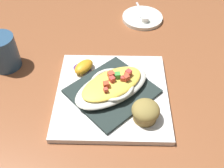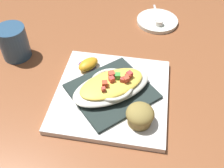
{
  "view_description": "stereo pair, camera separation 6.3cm",
  "coord_description": "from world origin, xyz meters",
  "px_view_note": "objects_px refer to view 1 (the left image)",
  "views": [
    {
      "loc": [
        0.06,
        0.43,
        0.51
      ],
      "look_at": [
        0.0,
        0.0,
        0.05
      ],
      "focal_mm": 43.21,
      "sensor_mm": 36.0,
      "label": 1
    },
    {
      "loc": [
        0.0,
        0.43,
        0.51
      ],
      "look_at": [
        0.0,
        0.0,
        0.05
      ],
      "focal_mm": 43.21,
      "sensor_mm": 36.0,
      "label": 2
    }
  ],
  "objects_px": {
    "square_plate": "(112,94)",
    "coffee_mug": "(3,54)",
    "creamer_saucer": "(142,18)",
    "spoon": "(142,14)",
    "orange_garnish": "(84,67)",
    "creamer_cup_0": "(145,19)",
    "muffin": "(146,112)",
    "gratin_dish": "(112,85)"
  },
  "relations": [
    {
      "from": "gratin_dish",
      "to": "creamer_saucer",
      "type": "xyz_separation_m",
      "value": [
        -0.15,
        -0.32,
        -0.03
      ]
    },
    {
      "from": "gratin_dish",
      "to": "muffin",
      "type": "height_order",
      "value": "gratin_dish"
    },
    {
      "from": "square_plate",
      "to": "coffee_mug",
      "type": "height_order",
      "value": "coffee_mug"
    },
    {
      "from": "square_plate",
      "to": "gratin_dish",
      "type": "bearing_deg",
      "value": -162.0
    },
    {
      "from": "gratin_dish",
      "to": "muffin",
      "type": "relative_size",
      "value": 3.54
    },
    {
      "from": "orange_garnish",
      "to": "muffin",
      "type": "bearing_deg",
      "value": 125.15
    },
    {
      "from": "creamer_saucer",
      "to": "creamer_cup_0",
      "type": "distance_m",
      "value": 0.03
    },
    {
      "from": "gratin_dish",
      "to": "spoon",
      "type": "height_order",
      "value": "gratin_dish"
    },
    {
      "from": "gratin_dish",
      "to": "orange_garnish",
      "type": "relative_size",
      "value": 3.28
    },
    {
      "from": "coffee_mug",
      "to": "creamer_saucer",
      "type": "height_order",
      "value": "coffee_mug"
    },
    {
      "from": "spoon",
      "to": "coffee_mug",
      "type": "bearing_deg",
      "value": 22.08
    },
    {
      "from": "square_plate",
      "to": "coffee_mug",
      "type": "bearing_deg",
      "value": -30.0
    },
    {
      "from": "square_plate",
      "to": "muffin",
      "type": "distance_m",
      "value": 0.11
    },
    {
      "from": "orange_garnish",
      "to": "creamer_saucer",
      "type": "relative_size",
      "value": 0.51
    },
    {
      "from": "orange_garnish",
      "to": "coffee_mug",
      "type": "height_order",
      "value": "coffee_mug"
    },
    {
      "from": "creamer_saucer",
      "to": "creamer_cup_0",
      "type": "xyz_separation_m",
      "value": [
        -0.0,
        0.03,
        0.01
      ]
    },
    {
      "from": "spoon",
      "to": "square_plate",
      "type": "bearing_deg",
      "value": 65.41
    },
    {
      "from": "orange_garnish",
      "to": "square_plate",
      "type": "bearing_deg",
      "value": 125.12
    },
    {
      "from": "gratin_dish",
      "to": "orange_garnish",
      "type": "height_order",
      "value": "gratin_dish"
    },
    {
      "from": "orange_garnish",
      "to": "spoon",
      "type": "relative_size",
      "value": 0.69
    },
    {
      "from": "creamer_saucer",
      "to": "spoon",
      "type": "distance_m",
      "value": 0.01
    },
    {
      "from": "orange_garnish",
      "to": "spoon",
      "type": "bearing_deg",
      "value": -131.47
    },
    {
      "from": "square_plate",
      "to": "spoon",
      "type": "bearing_deg",
      "value": -114.59
    },
    {
      "from": "coffee_mug",
      "to": "creamer_cup_0",
      "type": "bearing_deg",
      "value": -162.6
    },
    {
      "from": "orange_garnish",
      "to": "creamer_saucer",
      "type": "height_order",
      "value": "orange_garnish"
    },
    {
      "from": "muffin",
      "to": "square_plate",
      "type": "bearing_deg",
      "value": -54.81
    },
    {
      "from": "muffin",
      "to": "coffee_mug",
      "type": "distance_m",
      "value": 0.41
    },
    {
      "from": "gratin_dish",
      "to": "spoon",
      "type": "xyz_separation_m",
      "value": [
        -0.15,
        -0.33,
        -0.02
      ]
    },
    {
      "from": "muffin",
      "to": "coffee_mug",
      "type": "relative_size",
      "value": 0.6
    },
    {
      "from": "square_plate",
      "to": "muffin",
      "type": "height_order",
      "value": "muffin"
    },
    {
      "from": "gratin_dish",
      "to": "spoon",
      "type": "bearing_deg",
      "value": -114.56
    },
    {
      "from": "gratin_dish",
      "to": "orange_garnish",
      "type": "bearing_deg",
      "value": -54.74
    },
    {
      "from": "creamer_saucer",
      "to": "spoon",
      "type": "bearing_deg",
      "value": -88.35
    },
    {
      "from": "square_plate",
      "to": "orange_garnish",
      "type": "relative_size",
      "value": 4.05
    },
    {
      "from": "muffin",
      "to": "orange_garnish",
      "type": "distance_m",
      "value": 0.21
    },
    {
      "from": "square_plate",
      "to": "muffin",
      "type": "relative_size",
      "value": 4.38
    },
    {
      "from": "muffin",
      "to": "creamer_saucer",
      "type": "distance_m",
      "value": 0.41
    },
    {
      "from": "spoon",
      "to": "creamer_cup_0",
      "type": "distance_m",
      "value": 0.04
    },
    {
      "from": "orange_garnish",
      "to": "coffee_mug",
      "type": "relative_size",
      "value": 0.65
    },
    {
      "from": "muffin",
      "to": "spoon",
      "type": "distance_m",
      "value": 0.42
    },
    {
      "from": "square_plate",
      "to": "creamer_saucer",
      "type": "distance_m",
      "value": 0.35
    },
    {
      "from": "creamer_cup_0",
      "to": "square_plate",
      "type": "bearing_deg",
      "value": 62.42
    }
  ]
}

